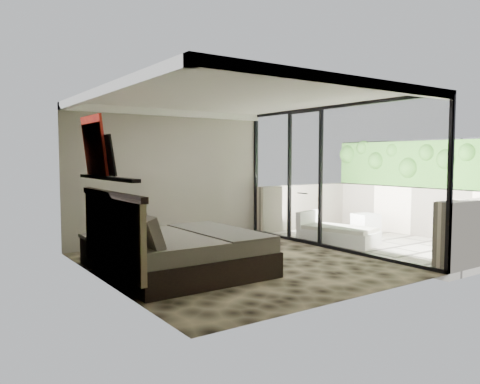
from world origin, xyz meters
TOP-DOWN VIEW (x-y plane):
  - floor at (0.00, 0.00)m, footprint 5.00×5.00m
  - ceiling at (0.00, 0.00)m, footprint 4.50×5.00m
  - back_wall at (0.00, 2.49)m, footprint 4.50×0.02m
  - left_wall at (-2.24, 0.00)m, footprint 0.02×5.00m
  - glass_wall at (2.25, 0.00)m, footprint 0.08×5.00m
  - terrace_slab at (3.75, 0.00)m, footprint 3.00×5.00m
  - parapet_far at (5.10, 0.00)m, footprint 0.30×5.00m
  - foliage_hedge at (5.10, 0.00)m, footprint 0.36×4.60m
  - picture_ledge at (-2.18, 0.10)m, footprint 0.12×2.20m
  - bed at (-1.18, -0.14)m, footprint 2.27×2.20m
  - nightstand at (-1.95, 1.21)m, footprint 0.68×0.68m
  - table_lamp at (-1.91, 1.21)m, footprint 0.37×0.37m
  - abstract_canvas at (-2.19, 0.60)m, footprint 0.13×0.90m
  - framed_print at (-2.14, 0.18)m, footprint 0.11×0.50m
  - ottoman at (4.08, 0.67)m, footprint 0.57×0.57m
  - lounger at (2.80, 0.38)m, footprint 1.18×1.75m

SIDE VIEW (x-z plane):
  - terrace_slab at x=3.75m, z-range -0.12..0.00m
  - floor at x=0.00m, z-range 0.00..0.00m
  - lounger at x=2.80m, z-range -0.12..0.51m
  - ottoman at x=4.08m, z-range 0.00..0.50m
  - nightstand at x=-1.95m, z-range 0.00..0.54m
  - bed at x=-1.18m, z-range -0.26..1.00m
  - parapet_far at x=5.10m, z-range 0.00..1.10m
  - table_lamp at x=-1.91m, z-range 0.61..1.30m
  - back_wall at x=0.00m, z-range 0.00..2.80m
  - left_wall at x=-2.24m, z-range 0.00..2.80m
  - glass_wall at x=2.25m, z-range 0.00..2.80m
  - picture_ledge at x=-2.18m, z-range 1.48..1.52m
  - foliage_hedge at x=5.10m, z-range 1.10..2.20m
  - framed_print at x=-2.14m, z-range 1.53..2.12m
  - abstract_canvas at x=-2.19m, z-range 1.53..2.42m
  - ceiling at x=0.00m, z-range 2.78..2.80m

